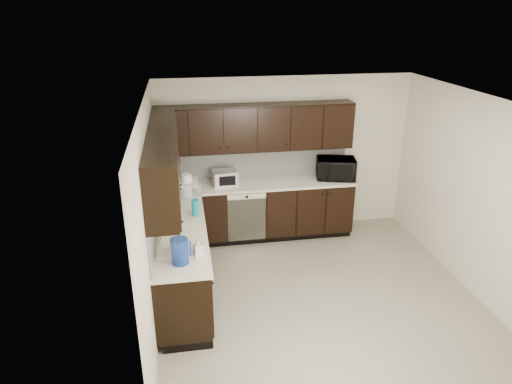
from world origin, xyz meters
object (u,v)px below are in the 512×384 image
Objects in this scene: storage_bin at (179,189)px; sink at (181,245)px; microwave at (336,169)px; toaster_oven at (225,178)px; blue_pitcher at (180,251)px.

sink is at bearing -90.13° from storage_bin.
sink is 1.37m from storage_bin.
microwave is 1.14× the size of storage_bin.
toaster_oven is 0.76m from storage_bin.
blue_pitcher is at bearing -114.11° from toaster_oven.
blue_pitcher is at bearing -126.24° from microwave.
blue_pitcher is (-2.44, -2.17, -0.02)m from microwave.
storage_bin is 1.86m from blue_pitcher.
sink is 0.54m from blue_pitcher.
microwave is at bearing -6.66° from toaster_oven.
toaster_oven is (0.69, 1.69, 0.17)m from sink.
sink is 1.83m from toaster_oven.
storage_bin is (-0.69, -0.33, -0.01)m from toaster_oven.
microwave is at bearing 7.39° from storage_bin.
storage_bin is at bearing 86.36° from blue_pitcher.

